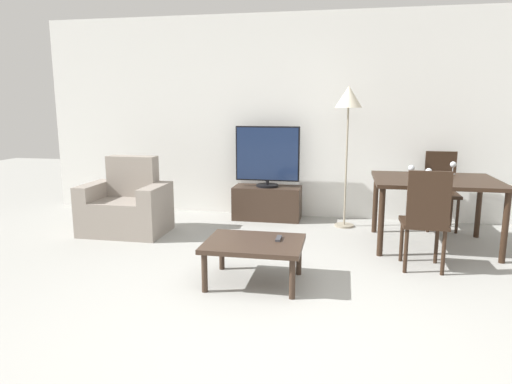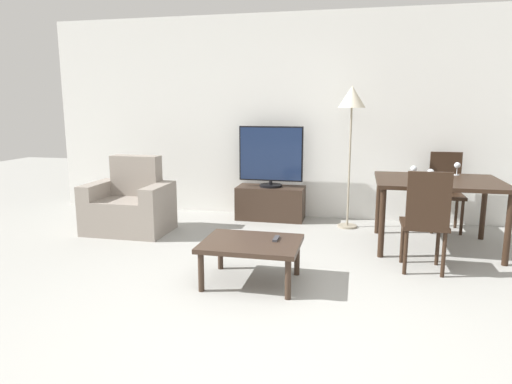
% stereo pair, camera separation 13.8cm
% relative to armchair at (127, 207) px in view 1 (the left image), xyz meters
% --- Properties ---
extents(ground_plane, '(18.00, 18.00, 0.00)m').
position_rel_armchair_xyz_m(ground_plane, '(2.14, -2.25, -0.31)').
color(ground_plane, '#9E9E99').
extents(wall_back, '(7.61, 0.06, 2.70)m').
position_rel_armchair_xyz_m(wall_back, '(2.14, 1.25, 1.04)').
color(wall_back, white).
rests_on(wall_back, ground_plane).
extents(armchair, '(0.97, 0.68, 0.90)m').
position_rel_armchair_xyz_m(armchair, '(0.00, 0.00, 0.00)').
color(armchair, gray).
rests_on(armchair, ground_plane).
extents(tv_stand, '(0.89, 0.42, 0.44)m').
position_rel_armchair_xyz_m(tv_stand, '(1.55, 0.97, -0.09)').
color(tv_stand, '#38281E').
rests_on(tv_stand, ground_plane).
extents(tv, '(0.85, 0.30, 0.80)m').
position_rel_armchair_xyz_m(tv, '(1.55, 0.96, 0.53)').
color(tv, black).
rests_on(tv, tv_stand).
extents(coffee_table, '(0.83, 0.65, 0.37)m').
position_rel_armchair_xyz_m(coffee_table, '(1.81, -1.29, 0.01)').
color(coffee_table, '#38281E').
rests_on(coffee_table, ground_plane).
extents(dining_table, '(1.27, 1.02, 0.74)m').
position_rel_armchair_xyz_m(dining_table, '(3.51, 0.11, 0.35)').
color(dining_table, black).
rests_on(dining_table, ground_plane).
extents(dining_chair_near, '(0.40, 0.40, 0.95)m').
position_rel_armchair_xyz_m(dining_chair_near, '(3.28, -0.71, 0.21)').
color(dining_chair_near, black).
rests_on(dining_chair_near, ground_plane).
extents(dining_chair_far, '(0.40, 0.40, 0.95)m').
position_rel_armchair_xyz_m(dining_chair_far, '(3.73, 0.93, 0.21)').
color(dining_chair_far, black).
rests_on(dining_chair_far, ground_plane).
extents(floor_lamp, '(0.33, 0.33, 1.74)m').
position_rel_armchair_xyz_m(floor_lamp, '(2.57, 0.76, 1.20)').
color(floor_lamp, gray).
rests_on(floor_lamp, ground_plane).
extents(remote_primary, '(0.04, 0.15, 0.02)m').
position_rel_armchair_xyz_m(remote_primary, '(2.01, -1.20, 0.07)').
color(remote_primary, '#38383D').
rests_on(remote_primary, coffee_table).
extents(wine_glass_left, '(0.07, 0.07, 0.15)m').
position_rel_armchair_xyz_m(wine_glass_left, '(3.38, -0.15, 0.53)').
color(wine_glass_left, silver).
rests_on(wine_glass_left, dining_table).
extents(wine_glass_center, '(0.07, 0.07, 0.15)m').
position_rel_armchair_xyz_m(wine_glass_center, '(3.75, 0.48, 0.53)').
color(wine_glass_center, silver).
rests_on(wine_glass_center, dining_table).
extents(wine_glass_right, '(0.07, 0.07, 0.15)m').
position_rel_armchair_xyz_m(wine_glass_right, '(3.25, 0.07, 0.53)').
color(wine_glass_right, silver).
rests_on(wine_glass_right, dining_table).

